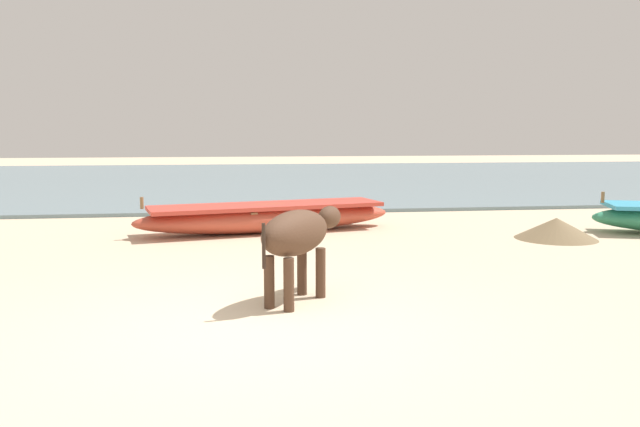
# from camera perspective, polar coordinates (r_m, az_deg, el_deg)

# --- Properties ---
(ground) EXTENTS (80.00, 80.00, 0.00)m
(ground) POSITION_cam_1_polar(r_m,az_deg,el_deg) (6.01, -5.10, -10.16)
(ground) COLOR beige
(sea_water) EXTENTS (60.00, 20.00, 0.08)m
(sea_water) POSITION_cam_1_polar(r_m,az_deg,el_deg) (23.91, -7.34, 3.07)
(sea_water) COLOR slate
(sea_water) RESTS_ON ground
(fishing_boat_0) EXTENTS (4.86, 2.07, 0.71)m
(fishing_boat_0) POSITION_cam_1_polar(r_m,az_deg,el_deg) (11.55, -4.74, -0.27)
(fishing_boat_0) COLOR #B74733
(fishing_boat_0) RESTS_ON ground
(cow_adult_dark) EXTENTS (1.16, 1.35, 0.99)m
(cow_adult_dark) POSITION_cam_1_polar(r_m,az_deg,el_deg) (6.74, -1.95, -2.00)
(cow_adult_dark) COLOR #4C3323
(cow_adult_dark) RESTS_ON ground
(debris_pile_0) EXTENTS (1.70, 1.70, 0.36)m
(debris_pile_0) POSITION_cam_1_polar(r_m,az_deg,el_deg) (11.48, 20.34, -1.25)
(debris_pile_0) COLOR #7A6647
(debris_pile_0) RESTS_ON ground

